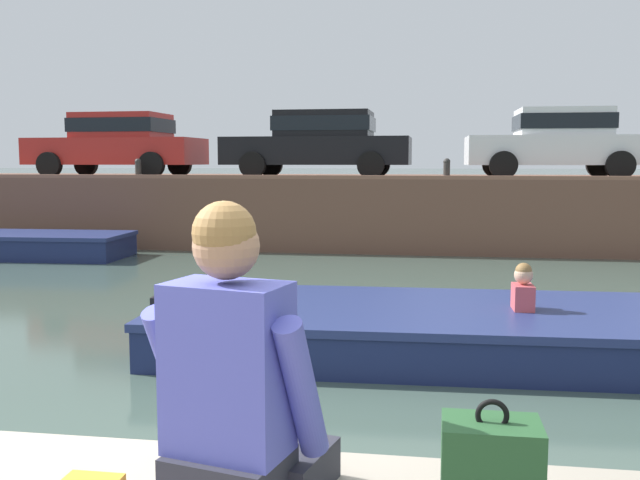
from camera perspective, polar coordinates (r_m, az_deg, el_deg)
ground_plane at (r=9.19m, az=0.61°, el=-6.26°), size 400.00×400.00×0.00m
far_quay_wall at (r=18.30m, az=4.82°, el=2.56°), size 60.00×6.00×1.62m
far_wall_coping at (r=15.39m, az=4.08°, el=5.03°), size 60.00×0.24×0.08m
boat_moored_west_navy at (r=16.41m, az=-24.02°, el=-0.35°), size 5.77×1.84×0.51m
motorboat_passing at (r=7.61m, az=11.45°, el=-7.15°), size 7.14×2.48×0.97m
car_leftmost_red at (r=18.31m, az=-15.82°, el=7.54°), size 4.23×2.01×1.54m
car_left_inner_black at (r=16.86m, az=0.01°, el=7.90°), size 4.37×1.95×1.54m
car_centre_white at (r=16.89m, az=18.45°, el=7.57°), size 3.87×1.99×1.54m
mooring_bollard_west at (r=16.81m, az=-14.34°, el=5.64°), size 0.15×0.15×0.45m
mooring_bollard_mid at (r=15.47m, az=10.10°, el=5.70°), size 0.15×0.15×0.45m
person_seated_right at (r=2.26m, az=-6.77°, el=-12.04°), size 0.58×0.60×0.97m
bottle_drink at (r=2.45m, az=-8.47°, el=-17.42°), size 0.06×0.06×0.20m
backpack_on_ledge at (r=2.23m, az=13.45°, el=-18.09°), size 0.28×0.24×0.41m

